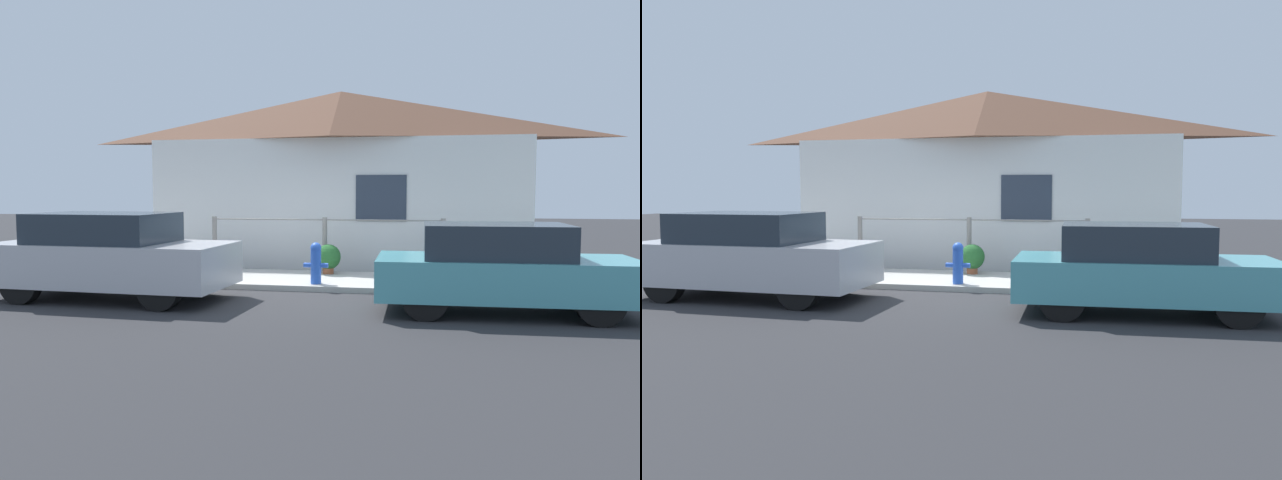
{
  "view_description": "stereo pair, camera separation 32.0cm",
  "coord_description": "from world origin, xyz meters",
  "views": [
    {
      "loc": [
        2.37,
        -10.63,
        1.81
      ],
      "look_at": [
        0.23,
        0.3,
        0.9
      ],
      "focal_mm": 35.0,
      "sensor_mm": 36.0,
      "label": 1
    },
    {
      "loc": [
        2.69,
        -10.56,
        1.81
      ],
      "look_at": [
        0.23,
        0.3,
        0.9
      ],
      "focal_mm": 35.0,
      "sensor_mm": 36.0,
      "label": 2
    }
  ],
  "objects": [
    {
      "name": "ground_plane",
      "position": [
        0.0,
        0.0,
        0.0
      ],
      "size": [
        60.0,
        60.0,
        0.0
      ],
      "primitive_type": "plane",
      "color": "#2D2D30"
    },
    {
      "name": "sidewalk",
      "position": [
        0.0,
        1.07,
        0.05
      ],
      "size": [
        24.0,
        2.14,
        0.1
      ],
      "color": "#B2AFA8",
      "rests_on": "ground_plane"
    },
    {
      "name": "house",
      "position": [
        0.0,
        3.91,
        3.28
      ],
      "size": [
        8.93,
        2.23,
        4.1
      ],
      "color": "white",
      "rests_on": "ground_plane"
    },
    {
      "name": "fence",
      "position": [
        0.0,
        1.99,
        0.73
      ],
      "size": [
        4.9,
        0.1,
        1.13
      ],
      "color": "gray",
      "rests_on": "sidewalk"
    },
    {
      "name": "car_left",
      "position": [
        -2.95,
        -1.31,
        0.72
      ],
      "size": [
        3.92,
        1.84,
        1.42
      ],
      "rotation": [
        0.0,
        0.0,
        -0.04
      ],
      "color": "#B7B7BC",
      "rests_on": "ground_plane"
    },
    {
      "name": "car_right",
      "position": [
        3.24,
        -1.31,
        0.66
      ],
      "size": [
        3.73,
        1.73,
        1.31
      ],
      "rotation": [
        0.0,
        0.0,
        0.03
      ],
      "color": "teal",
      "rests_on": "ground_plane"
    },
    {
      "name": "fire_hydrant",
      "position": [
        0.15,
        0.33,
        0.49
      ],
      "size": [
        0.45,
        0.2,
        0.75
      ],
      "color": "blue",
      "rests_on": "sidewalk"
    },
    {
      "name": "potted_plant_near_hydrant",
      "position": [
        0.13,
        1.67,
        0.43
      ],
      "size": [
        0.51,
        0.51,
        0.6
      ],
      "color": "#9E5638",
      "rests_on": "sidewalk"
    }
  ]
}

